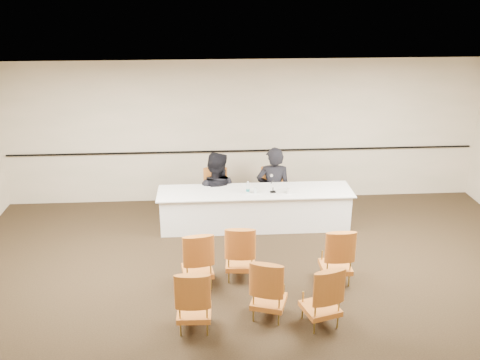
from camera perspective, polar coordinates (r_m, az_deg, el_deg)
name	(u,v)px	position (r m, az deg, el deg)	size (l,w,h in m)	color
floor	(263,302)	(8.17, 2.51, -12.90)	(10.00, 10.00, 0.00)	black
ceiling	(267,104)	(6.96, 2.90, 8.07)	(10.00, 10.00, 0.00)	white
wall_back	(244,132)	(11.19, 0.41, 5.15)	(10.00, 0.04, 3.00)	beige
wall_rail	(244,151)	(11.27, 0.42, 3.14)	(9.80, 0.04, 0.03)	black
panel_table	(255,209)	(10.27, 1.61, -3.08)	(3.69, 0.85, 0.74)	white
panelist_main	(273,192)	(10.77, 3.59, -1.31)	(0.69, 0.45, 1.90)	black
panelist_main_chair	(273,192)	(10.77, 3.59, -1.30)	(0.50, 0.50, 0.95)	#CA6224
panelist_second	(216,198)	(10.73, -2.59, -1.91)	(0.93, 0.73, 1.91)	black
panelist_second_chair	(216,194)	(10.69, -2.60, -1.46)	(0.50, 0.50, 0.95)	#CA6224
papers	(281,191)	(10.13, 4.39, -1.19)	(0.30, 0.22, 0.00)	silver
microphone	(273,185)	(10.01, 3.55, -0.50)	(0.11, 0.22, 0.31)	black
water_bottle	(248,187)	(9.97, 0.85, -0.80)	(0.07, 0.07, 0.23)	#16787D
drinking_glass	(255,190)	(10.01, 1.65, -1.12)	(0.06, 0.06, 0.10)	white
coffee_cup	(289,190)	(10.01, 5.24, -1.08)	(0.09, 0.09, 0.14)	white
aud_chair_front_left	(197,258)	(8.36, -4.59, -8.29)	(0.50, 0.50, 0.95)	#CA6224
aud_chair_front_mid	(240,251)	(8.53, 0.04, -7.59)	(0.50, 0.50, 0.95)	#CA6224
aud_chair_front_right	(336,254)	(8.57, 10.24, -7.79)	(0.50, 0.50, 0.95)	#CA6224
aud_chair_back_left	(194,298)	(7.42, -4.95, -12.45)	(0.50, 0.50, 0.95)	#CA6224
aud_chair_back_mid	(269,287)	(7.63, 3.12, -11.36)	(0.50, 0.50, 0.95)	#CA6224
aud_chair_back_right	(321,294)	(7.56, 8.65, -11.96)	(0.50, 0.50, 0.95)	#CA6224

